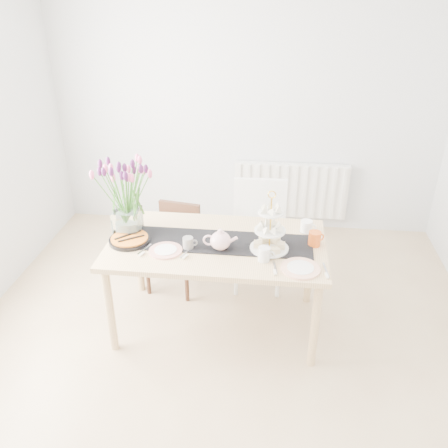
# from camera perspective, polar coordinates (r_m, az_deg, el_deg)

# --- Properties ---
(room_shell) EXTENTS (4.50, 4.50, 4.50)m
(room_shell) POSITION_cam_1_polar(r_m,az_deg,el_deg) (2.81, -0.67, 2.60)
(room_shell) COLOR tan
(room_shell) RESTS_ON ground
(radiator) EXTENTS (1.20, 0.08, 0.60)m
(radiator) POSITION_cam_1_polar(r_m,az_deg,el_deg) (5.14, 8.01, 4.04)
(radiator) COLOR white
(radiator) RESTS_ON room_shell
(dining_table) EXTENTS (1.60, 0.90, 0.75)m
(dining_table) POSITION_cam_1_polar(r_m,az_deg,el_deg) (3.53, -0.88, -3.29)
(dining_table) COLOR tan
(dining_table) RESTS_ON ground
(chair_brown) EXTENTS (0.45, 0.45, 0.75)m
(chair_brown) POSITION_cam_1_polar(r_m,az_deg,el_deg) (4.18, -5.72, -1.96)
(chair_brown) COLOR #372014
(chair_brown) RESTS_ON ground
(chair_white) EXTENTS (0.48, 0.48, 0.94)m
(chair_white) POSITION_cam_1_polar(r_m,az_deg,el_deg) (4.16, 4.23, -0.19)
(chair_white) COLOR white
(chair_white) RESTS_ON ground
(table_runner) EXTENTS (1.40, 0.35, 0.01)m
(table_runner) POSITION_cam_1_polar(r_m,az_deg,el_deg) (3.49, -0.89, -2.15)
(table_runner) COLOR black
(table_runner) RESTS_ON dining_table
(tulip_vase) EXTENTS (0.70, 0.70, 0.60)m
(tulip_vase) POSITION_cam_1_polar(r_m,az_deg,el_deg) (3.54, -11.96, 4.51)
(tulip_vase) COLOR silver
(tulip_vase) RESTS_ON dining_table
(cake_stand) EXTENTS (0.28, 0.28, 0.41)m
(cake_stand) POSITION_cam_1_polar(r_m,az_deg,el_deg) (3.36, 5.53, -1.37)
(cake_stand) COLOR gold
(cake_stand) RESTS_ON dining_table
(teapot) EXTENTS (0.24, 0.20, 0.16)m
(teapot) POSITION_cam_1_polar(r_m,az_deg,el_deg) (3.36, -0.43, -2.02)
(teapot) COLOR white
(teapot) RESTS_ON dining_table
(cream_jug) EXTENTS (0.12, 0.12, 0.09)m
(cream_jug) POSITION_cam_1_polar(r_m,az_deg,el_deg) (3.67, 9.89, -0.28)
(cream_jug) COLOR white
(cream_jug) RESTS_ON dining_table
(tart_tin) EXTENTS (0.30, 0.30, 0.04)m
(tart_tin) POSITION_cam_1_polar(r_m,az_deg,el_deg) (3.56, -11.28, -1.85)
(tart_tin) COLOR black
(tart_tin) RESTS_ON dining_table
(mug_grey) EXTENTS (0.09, 0.09, 0.09)m
(mug_grey) POSITION_cam_1_polar(r_m,az_deg,el_deg) (3.40, -4.35, -2.32)
(mug_grey) COLOR slate
(mug_grey) RESTS_ON dining_table
(mug_white) EXTENTS (0.09, 0.09, 0.10)m
(mug_white) POSITION_cam_1_polar(r_m,az_deg,el_deg) (3.26, 4.84, -3.61)
(mug_white) COLOR silver
(mug_white) RESTS_ON dining_table
(mug_orange) EXTENTS (0.12, 0.12, 0.11)m
(mug_orange) POSITION_cam_1_polar(r_m,az_deg,el_deg) (3.49, 10.84, -1.75)
(mug_orange) COLOR #E35919
(mug_orange) RESTS_ON dining_table
(plate_left) EXTENTS (0.31, 0.31, 0.01)m
(plate_left) POSITION_cam_1_polar(r_m,az_deg,el_deg) (3.40, -7.04, -3.18)
(plate_left) COLOR silver
(plate_left) RESTS_ON dining_table
(plate_right) EXTENTS (0.30, 0.30, 0.01)m
(plate_right) POSITION_cam_1_polar(r_m,az_deg,el_deg) (3.22, 9.17, -5.30)
(plate_right) COLOR white
(plate_right) RESTS_ON dining_table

